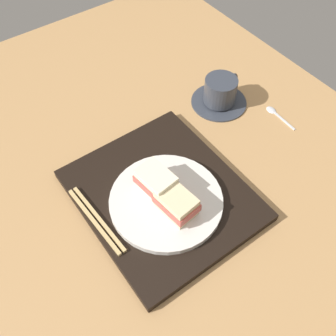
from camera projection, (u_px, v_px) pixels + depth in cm
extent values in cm
cube|color=tan|center=(178.00, 182.00, 85.97)|extent=(140.00, 100.00, 3.00)
cube|color=black|center=(162.00, 195.00, 80.96)|extent=(36.04, 31.28, 1.89)
cylinder|color=silver|center=(166.00, 201.00, 78.16)|extent=(22.87, 22.87, 1.32)
cube|color=#EFE5C1|center=(156.00, 187.00, 78.34)|extent=(8.04, 6.10, 1.74)
cube|color=#B74C42|center=(156.00, 182.00, 76.92)|extent=(8.27, 6.53, 1.81)
cube|color=#EFE5C1|center=(156.00, 177.00, 75.51)|extent=(8.04, 6.10, 1.74)
cube|color=beige|center=(176.00, 207.00, 75.70)|extent=(8.04, 6.10, 1.35)
cube|color=#B74C42|center=(176.00, 203.00, 74.44)|extent=(8.65, 6.48, 1.82)
cube|color=beige|center=(176.00, 199.00, 73.17)|extent=(8.04, 6.10, 1.35)
cube|color=tan|center=(95.00, 223.00, 75.53)|extent=(18.06, 1.61, 0.70)
cube|color=tan|center=(100.00, 220.00, 75.95)|extent=(18.06, 1.61, 0.70)
cylinder|color=#333842|center=(219.00, 101.00, 98.69)|extent=(14.03, 14.03, 0.80)
cylinder|color=#333842|center=(220.00, 90.00, 95.80)|extent=(8.04, 8.04, 6.43)
cylinder|color=#382111|center=(222.00, 82.00, 93.56)|extent=(7.40, 7.40, 0.40)
torus|color=#333842|center=(232.00, 81.00, 97.84)|extent=(1.63, 4.47, 4.40)
cube|color=silver|center=(283.00, 119.00, 95.10)|extent=(8.19, 0.83, 0.50)
ellipsoid|color=silver|center=(271.00, 109.00, 97.04)|extent=(2.88, 2.11, 0.80)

